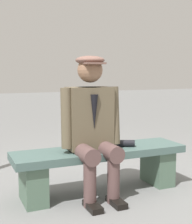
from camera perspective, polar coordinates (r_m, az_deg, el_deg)
ground_plane at (r=3.23m, az=0.75°, el=-13.77°), size 30.00×30.00×0.00m
bench at (r=3.14m, az=0.76°, el=-8.91°), size 1.66×0.43×0.43m
seated_man at (r=2.95m, az=-0.70°, el=-1.71°), size 0.58×0.57×1.29m
rolled_magazine at (r=3.18m, az=4.45°, el=-5.48°), size 0.26×0.16×0.07m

